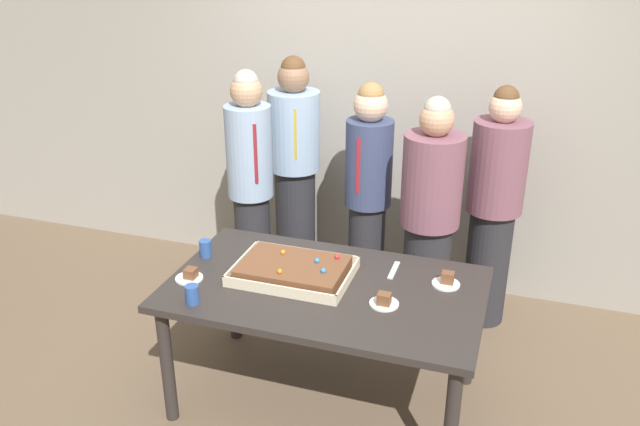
{
  "coord_description": "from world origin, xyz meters",
  "views": [
    {
      "loc": [
        0.93,
        -2.89,
        2.51
      ],
      "look_at": [
        -0.08,
        0.15,
        1.1
      ],
      "focal_mm": 36.82,
      "sensor_mm": 36.0,
      "label": 1
    }
  ],
  "objects_px": {
    "cake_server_utensil": "(394,270)",
    "person_striped_tie_right": "(368,197)",
    "plated_slice_far_left": "(447,281)",
    "drink_cup_middle": "(205,248)",
    "plated_slice_near_left": "(190,276)",
    "plated_slice_near_right": "(384,301)",
    "drink_cup_nearest": "(192,294)",
    "person_green_shirt_behind": "(295,172)",
    "person_left_edge_reaching": "(494,207)",
    "person_serving_front": "(429,223)",
    "party_table": "(325,300)",
    "person_back_corner": "(251,189)",
    "sheet_cake": "(293,270)"
  },
  "relations": [
    {
      "from": "cake_server_utensil",
      "to": "person_striped_tie_right",
      "type": "xyz_separation_m",
      "value": [
        -0.34,
        0.74,
        0.11
      ]
    },
    {
      "from": "plated_slice_far_left",
      "to": "drink_cup_middle",
      "type": "relative_size",
      "value": 1.5
    },
    {
      "from": "cake_server_utensil",
      "to": "drink_cup_middle",
      "type": "bearing_deg",
      "value": -171.06
    },
    {
      "from": "person_striped_tie_right",
      "to": "plated_slice_near_left",
      "type": "bearing_deg",
      "value": -20.6
    },
    {
      "from": "plated_slice_near_right",
      "to": "person_striped_tie_right",
      "type": "height_order",
      "value": "person_striped_tie_right"
    },
    {
      "from": "drink_cup_nearest",
      "to": "person_green_shirt_behind",
      "type": "bearing_deg",
      "value": 91.55
    },
    {
      "from": "drink_cup_middle",
      "to": "person_green_shirt_behind",
      "type": "distance_m",
      "value": 1.14
    },
    {
      "from": "drink_cup_nearest",
      "to": "cake_server_utensil",
      "type": "distance_m",
      "value": 1.11
    },
    {
      "from": "plated_slice_near_left",
      "to": "person_left_edge_reaching",
      "type": "bearing_deg",
      "value": 41.54
    },
    {
      "from": "plated_slice_near_left",
      "to": "person_serving_front",
      "type": "height_order",
      "value": "person_serving_front"
    },
    {
      "from": "plated_slice_near_right",
      "to": "cake_server_utensil",
      "type": "relative_size",
      "value": 0.75
    },
    {
      "from": "plated_slice_near_right",
      "to": "person_striped_tie_right",
      "type": "bearing_deg",
      "value": 108.64
    },
    {
      "from": "party_table",
      "to": "person_striped_tie_right",
      "type": "distance_m",
      "value": 1.04
    },
    {
      "from": "drink_cup_nearest",
      "to": "plated_slice_near_right",
      "type": "bearing_deg",
      "value": 17.16
    },
    {
      "from": "person_back_corner",
      "to": "party_table",
      "type": "bearing_deg",
      "value": 6.56
    },
    {
      "from": "drink_cup_nearest",
      "to": "person_green_shirt_behind",
      "type": "relative_size",
      "value": 0.06
    },
    {
      "from": "person_back_corner",
      "to": "drink_cup_middle",
      "type": "bearing_deg",
      "value": -34.77
    },
    {
      "from": "plated_slice_near_right",
      "to": "person_striped_tie_right",
      "type": "xyz_separation_m",
      "value": [
        -0.37,
        1.11,
        0.09
      ]
    },
    {
      "from": "party_table",
      "to": "person_green_shirt_behind",
      "type": "distance_m",
      "value": 1.41
    },
    {
      "from": "plated_slice_near_left",
      "to": "person_green_shirt_behind",
      "type": "height_order",
      "value": "person_green_shirt_behind"
    },
    {
      "from": "person_left_edge_reaching",
      "to": "person_back_corner",
      "type": "xyz_separation_m",
      "value": [
        -1.56,
        -0.33,
        0.06
      ]
    },
    {
      "from": "party_table",
      "to": "person_green_shirt_behind",
      "type": "height_order",
      "value": "person_green_shirt_behind"
    },
    {
      "from": "sheet_cake",
      "to": "person_left_edge_reaching",
      "type": "distance_m",
      "value": 1.48
    },
    {
      "from": "plated_slice_near_left",
      "to": "person_back_corner",
      "type": "xyz_separation_m",
      "value": [
        -0.07,
        0.99,
        0.13
      ]
    },
    {
      "from": "person_striped_tie_right",
      "to": "person_back_corner",
      "type": "height_order",
      "value": "person_back_corner"
    },
    {
      "from": "party_table",
      "to": "cake_server_utensil",
      "type": "xyz_separation_m",
      "value": [
        0.31,
        0.28,
        0.09
      ]
    },
    {
      "from": "person_serving_front",
      "to": "person_striped_tie_right",
      "type": "relative_size",
      "value": 1.0
    },
    {
      "from": "sheet_cake",
      "to": "plated_slice_far_left",
      "type": "relative_size",
      "value": 4.21
    },
    {
      "from": "plated_slice_far_left",
      "to": "drink_cup_middle",
      "type": "bearing_deg",
      "value": -175.51
    },
    {
      "from": "plated_slice_far_left",
      "to": "person_green_shirt_behind",
      "type": "xyz_separation_m",
      "value": [
        -1.24,
        1.02,
        0.11
      ]
    },
    {
      "from": "drink_cup_middle",
      "to": "person_back_corner",
      "type": "bearing_deg",
      "value": 92.35
    },
    {
      "from": "sheet_cake",
      "to": "person_striped_tie_right",
      "type": "height_order",
      "value": "person_striped_tie_right"
    },
    {
      "from": "party_table",
      "to": "cake_server_utensil",
      "type": "bearing_deg",
      "value": 41.6
    },
    {
      "from": "person_left_edge_reaching",
      "to": "person_back_corner",
      "type": "relative_size",
      "value": 0.96
    },
    {
      "from": "plated_slice_near_left",
      "to": "person_back_corner",
      "type": "distance_m",
      "value": 1.0
    },
    {
      "from": "person_striped_tie_right",
      "to": "person_left_edge_reaching",
      "type": "xyz_separation_m",
      "value": [
        0.8,
        0.14,
        -0.02
      ]
    },
    {
      "from": "cake_server_utensil",
      "to": "drink_cup_nearest",
      "type": "bearing_deg",
      "value": -143.96
    },
    {
      "from": "plated_slice_near_left",
      "to": "drink_cup_nearest",
      "type": "distance_m",
      "value": 0.26
    },
    {
      "from": "cake_server_utensil",
      "to": "plated_slice_near_left",
      "type": "bearing_deg",
      "value": -157.02
    },
    {
      "from": "plated_slice_near_right",
      "to": "person_striped_tie_right",
      "type": "distance_m",
      "value": 1.17
    },
    {
      "from": "person_serving_front",
      "to": "plated_slice_near_left",
      "type": "bearing_deg",
      "value": -10.76
    },
    {
      "from": "drink_cup_middle",
      "to": "cake_server_utensil",
      "type": "bearing_deg",
      "value": 8.94
    },
    {
      "from": "person_green_shirt_behind",
      "to": "person_left_edge_reaching",
      "type": "distance_m",
      "value": 1.4
    },
    {
      "from": "person_serving_front",
      "to": "person_back_corner",
      "type": "height_order",
      "value": "person_back_corner"
    },
    {
      "from": "plated_slice_far_left",
      "to": "person_green_shirt_behind",
      "type": "bearing_deg",
      "value": 140.43
    },
    {
      "from": "plated_slice_far_left",
      "to": "person_striped_tie_right",
      "type": "relative_size",
      "value": 0.09
    },
    {
      "from": "plated_slice_near_right",
      "to": "drink_cup_nearest",
      "type": "bearing_deg",
      "value": -162.84
    },
    {
      "from": "drink_cup_middle",
      "to": "cake_server_utensil",
      "type": "height_order",
      "value": "drink_cup_middle"
    },
    {
      "from": "plated_slice_far_left",
      "to": "person_striped_tie_right",
      "type": "distance_m",
      "value": 1.03
    },
    {
      "from": "plated_slice_near_left",
      "to": "cake_server_utensil",
      "type": "bearing_deg",
      "value": 22.98
    }
  ]
}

